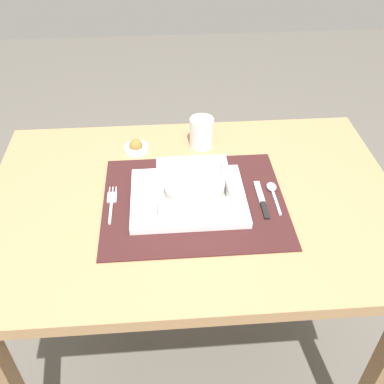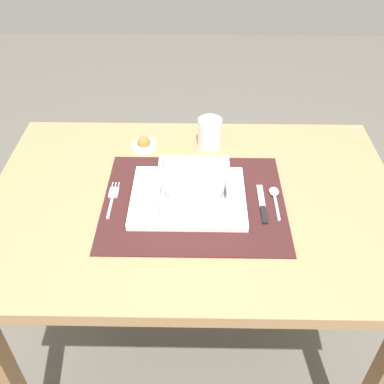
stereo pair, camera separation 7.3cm
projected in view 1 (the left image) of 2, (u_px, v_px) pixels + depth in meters
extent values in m
plane|color=#59544C|center=(193.00, 358.00, 1.53)|extent=(6.00, 6.00, 0.00)
cube|color=#A37A51|center=(193.00, 202.00, 1.07)|extent=(0.99, 0.67, 0.03)
cube|color=olive|center=(379.00, 377.00, 1.11)|extent=(0.05, 0.05, 0.70)
cube|color=olive|center=(55.00, 234.00, 1.50)|extent=(0.05, 0.05, 0.70)
cube|color=olive|center=(314.00, 220.00, 1.55)|extent=(0.05, 0.05, 0.70)
cube|color=#381919|center=(192.00, 201.00, 1.05)|extent=(0.43, 0.35, 0.00)
cube|color=white|center=(188.00, 197.00, 1.05)|extent=(0.27, 0.22, 0.02)
cube|color=white|center=(194.00, 195.00, 1.03)|extent=(0.17, 0.17, 0.01)
cube|color=white|center=(160.00, 187.00, 1.01)|extent=(0.01, 0.17, 0.05)
cube|color=white|center=(228.00, 184.00, 1.02)|extent=(0.01, 0.17, 0.05)
cube|color=white|center=(197.00, 208.00, 0.95)|extent=(0.15, 0.01, 0.05)
cube|color=white|center=(191.00, 165.00, 1.07)|extent=(0.15, 0.01, 0.05)
cylinder|color=silver|center=(194.00, 188.00, 1.02)|extent=(0.14, 0.14, 0.03)
cube|color=silver|center=(111.00, 213.00, 1.01)|extent=(0.01, 0.07, 0.00)
cube|color=silver|center=(112.00, 197.00, 1.05)|extent=(0.02, 0.04, 0.00)
cylinder|color=silver|center=(110.00, 190.00, 1.07)|extent=(0.00, 0.02, 0.00)
cylinder|color=silver|center=(113.00, 190.00, 1.07)|extent=(0.00, 0.02, 0.00)
cylinder|color=silver|center=(116.00, 190.00, 1.08)|extent=(0.00, 0.02, 0.00)
cube|color=silver|center=(276.00, 203.00, 1.04)|extent=(0.01, 0.08, 0.00)
ellipsoid|color=silver|center=(271.00, 187.00, 1.08)|extent=(0.02, 0.03, 0.01)
cube|color=black|center=(265.00, 210.00, 1.02)|extent=(0.01, 0.06, 0.01)
cube|color=silver|center=(259.00, 191.00, 1.07)|extent=(0.01, 0.08, 0.00)
cylinder|color=white|center=(202.00, 132.00, 1.21)|extent=(0.06, 0.06, 0.08)
cylinder|color=#C64C1E|center=(201.00, 140.00, 1.22)|extent=(0.05, 0.05, 0.03)
cylinder|color=white|center=(136.00, 148.00, 1.21)|extent=(0.07, 0.07, 0.01)
sphere|color=olive|center=(136.00, 146.00, 1.20)|extent=(0.04, 0.04, 0.04)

